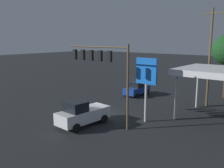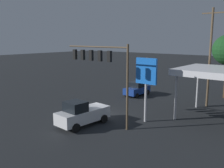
{
  "view_description": "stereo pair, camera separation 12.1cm",
  "coord_description": "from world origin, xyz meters",
  "views": [
    {
      "loc": [
        -17.05,
        19.04,
        7.96
      ],
      "look_at": [
        0.0,
        -2.0,
        2.98
      ],
      "focal_mm": 40.0,
      "sensor_mm": 36.0,
      "label": 1
    },
    {
      "loc": [
        -17.14,
        18.96,
        7.96
      ],
      "look_at": [
        0.0,
        -2.0,
        2.98
      ],
      "focal_mm": 40.0,
      "sensor_mm": 36.0,
      "label": 2
    }
  ],
  "objects": [
    {
      "name": "sedan_far",
      "position": [
        1.92,
        -9.93,
        0.95
      ],
      "size": [
        2.11,
        4.42,
        1.93
      ],
      "rotation": [
        0.0,
        0.0,
        1.58
      ],
      "color": "navy",
      "rests_on": "ground"
    },
    {
      "name": "utility_pole",
      "position": [
        -7.68,
        -10.42,
        5.96
      ],
      "size": [
        2.4,
        0.26,
        11.34
      ],
      "color": "brown",
      "rests_on": "ground"
    },
    {
      "name": "traffic_signal_assembly",
      "position": [
        -1.85,
        1.84,
        5.76
      ],
      "size": [
        7.33,
        0.43,
        7.48
      ],
      "color": "brown",
      "rests_on": "ground"
    },
    {
      "name": "price_sign",
      "position": [
        -4.99,
        -0.98,
        4.55
      ],
      "size": [
        2.16,
        0.27,
        6.17
      ],
      "color": "#B7B7BC",
      "rests_on": "ground"
    },
    {
      "name": "ground_plane",
      "position": [
        0.0,
        0.0,
        0.0
      ],
      "size": [
        200.0,
        200.0,
        0.0
      ],
      "primitive_type": "plane",
      "color": "black"
    },
    {
      "name": "pickup_parked",
      "position": [
        -1.01,
        3.62,
        1.11
      ],
      "size": [
        2.56,
        5.33,
        2.4
      ],
      "rotation": [
        0.0,
        0.0,
        1.5
      ],
      "color": "silver",
      "rests_on": "ground"
    }
  ]
}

